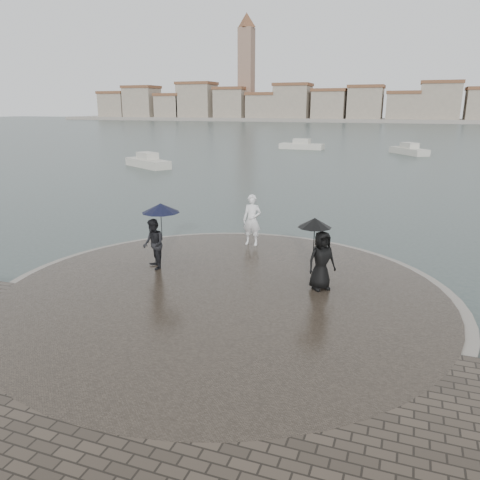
% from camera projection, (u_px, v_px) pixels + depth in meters
% --- Properties ---
extents(ground, '(400.00, 400.00, 0.00)m').
position_uv_depth(ground, '(160.00, 368.00, 9.60)').
color(ground, '#2B3835').
rests_on(ground, ground).
extents(kerb_ring, '(12.50, 12.50, 0.32)m').
position_uv_depth(kerb_ring, '(224.00, 298.00, 12.71)').
color(kerb_ring, gray).
rests_on(kerb_ring, ground).
extents(quay_tip, '(11.90, 11.90, 0.36)m').
position_uv_depth(quay_tip, '(224.00, 297.00, 12.71)').
color(quay_tip, '#2D261E').
rests_on(quay_tip, ground).
extents(statue, '(0.67, 0.45, 1.83)m').
position_uv_depth(statue, '(252.00, 220.00, 16.67)').
color(statue, white).
rests_on(statue, quay_tip).
extents(visitor_left, '(1.30, 1.15, 2.04)m').
position_uv_depth(visitor_left, '(156.00, 232.00, 14.13)').
color(visitor_left, black).
rests_on(visitor_left, quay_tip).
extents(visitor_right, '(1.18, 1.01, 1.95)m').
position_uv_depth(visitor_right, '(320.00, 251.00, 12.58)').
color(visitor_right, black).
rests_on(visitor_right, quay_tip).
extents(far_skyline, '(260.00, 20.00, 37.00)m').
position_uv_depth(far_skyline, '(383.00, 105.00, 155.24)').
color(far_skyline, gray).
rests_on(far_skyline, ground).
extents(boats, '(26.48, 25.57, 1.50)m').
position_uv_depth(boats, '(297.00, 152.00, 50.74)').
color(boats, beige).
rests_on(boats, ground).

